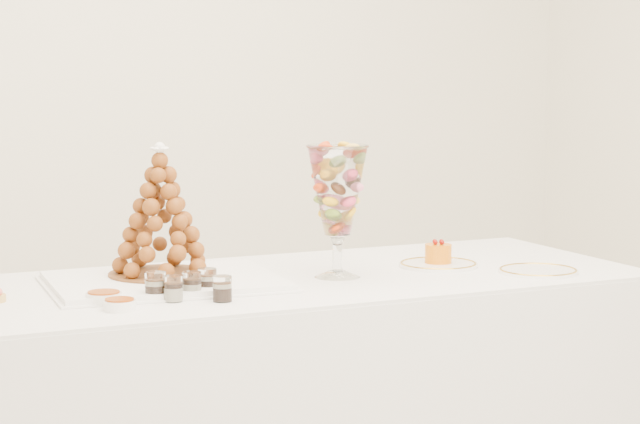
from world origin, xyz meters
TOP-DOWN VIEW (x-y plane):
  - buffet_table at (-0.01, 0.34)m, footprint 2.13×0.95m
  - lace_tray at (-0.35, 0.40)m, footprint 0.68×0.54m
  - macaron_vase at (0.14, 0.29)m, footprint 0.17×0.17m
  - cake_plate at (0.49, 0.30)m, footprint 0.24×0.24m
  - spare_plate at (0.69, 0.07)m, footprint 0.23×0.23m
  - verrine_a at (-0.45, 0.21)m, footprint 0.06×0.06m
  - verrine_b at (-0.35, 0.20)m, footprint 0.06×0.06m
  - verrine_c at (-0.29, 0.23)m, footprint 0.06×0.06m
  - verrine_d at (-0.41, 0.17)m, footprint 0.06×0.06m
  - verrine_e at (-0.30, 0.11)m, footprint 0.06×0.06m
  - ramekin_back at (-0.58, 0.23)m, footprint 0.09×0.09m
  - ramekin_front at (-0.57, 0.13)m, footprint 0.08×0.08m
  - croquembouche at (-0.34, 0.45)m, footprint 0.30×0.30m
  - mousse_cake at (0.50, 0.30)m, footprint 0.08×0.08m

SIDE VIEW (x-z plane):
  - buffet_table at x=-0.01m, z-range 0.00..0.79m
  - spare_plate at x=0.69m, z-range 0.79..0.80m
  - cake_plate at x=0.49m, z-range 0.79..0.80m
  - lace_tray at x=-0.35m, z-range 0.79..0.81m
  - ramekin_front at x=-0.57m, z-range 0.79..0.82m
  - ramekin_back at x=-0.58m, z-range 0.79..0.82m
  - verrine_e at x=-0.30m, z-range 0.79..0.86m
  - verrine_d at x=-0.41m, z-range 0.79..0.86m
  - verrine_c at x=-0.29m, z-range 0.79..0.86m
  - verrine_b at x=-0.35m, z-range 0.79..0.86m
  - verrine_a at x=-0.45m, z-range 0.79..0.87m
  - mousse_cake at x=0.50m, z-range 0.80..0.87m
  - croquembouche at x=-0.34m, z-range 0.81..1.18m
  - macaron_vase at x=0.14m, z-range 0.85..1.22m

